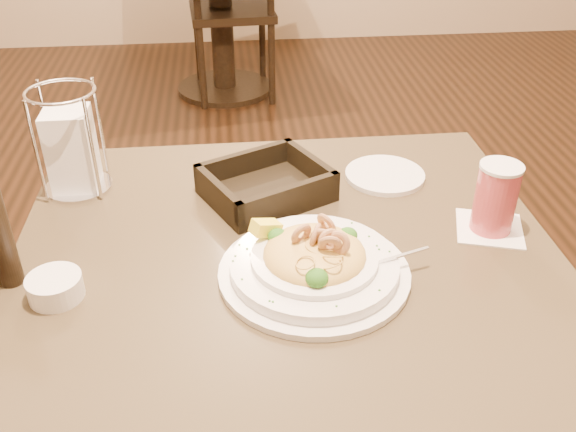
{
  "coord_description": "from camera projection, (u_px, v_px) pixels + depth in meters",
  "views": [
    {
      "loc": [
        -0.09,
        -0.82,
        1.35
      ],
      "look_at": [
        0.0,
        0.02,
        0.81
      ],
      "focal_mm": 40.0,
      "sensor_mm": 36.0,
      "label": 1
    }
  ],
  "objects": [
    {
      "name": "napkin_caddy",
      "position": [
        71.0,
        148.0,
        1.19
      ],
      "size": [
        0.13,
        0.13,
        0.2
      ],
      "rotation": [
        0.0,
        0.0,
        0.02
      ],
      "color": "silver",
      "rests_on": "main_table"
    },
    {
      "name": "pasta_bowl",
      "position": [
        314.0,
        262.0,
        0.99
      ],
      "size": [
        0.33,
        0.3,
        0.1
      ],
      "rotation": [
        0.0,
        0.0,
        0.11
      ],
      "color": "white",
      "rests_on": "main_table"
    },
    {
      "name": "bread_basket",
      "position": [
        266.0,
        187.0,
        1.19
      ],
      "size": [
        0.27,
        0.25,
        0.06
      ],
      "rotation": [
        0.0,
        0.0,
        0.46
      ],
      "color": "black",
      "rests_on": "main_table"
    },
    {
      "name": "butter_ramekin",
      "position": [
        55.0,
        287.0,
        0.95
      ],
      "size": [
        0.11,
        0.11,
        0.04
      ],
      "primitive_type": "cylinder",
      "rotation": [
        0.0,
        0.0,
        0.4
      ],
      "color": "white",
      "rests_on": "main_table"
    },
    {
      "name": "drink_glass",
      "position": [
        496.0,
        198.0,
        1.08
      ],
      "size": [
        0.14,
        0.14,
        0.13
      ],
      "rotation": [
        0.0,
        0.0,
        -0.29
      ],
      "color": "white",
      "rests_on": "main_table"
    },
    {
      "name": "dining_chair_far",
      "position": [
        232.0,
        4.0,
        3.25
      ],
      "size": [
        0.45,
        0.45,
        0.93
      ],
      "rotation": [
        0.0,
        0.0,
        3.21
      ],
      "color": "black",
      "rests_on": "ground"
    },
    {
      "name": "main_table",
      "position": [
        289.0,
        367.0,
        1.15
      ],
      "size": [
        0.9,
        0.9,
        0.73
      ],
      "color": "black",
      "rests_on": "ground"
    },
    {
      "name": "side_plate",
      "position": [
        385.0,
        175.0,
        1.26
      ],
      "size": [
        0.19,
        0.19,
        0.01
      ],
      "primitive_type": "cylinder",
      "rotation": [
        0.0,
        0.0,
        -0.28
      ],
      "color": "white",
      "rests_on": "main_table"
    }
  ]
}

